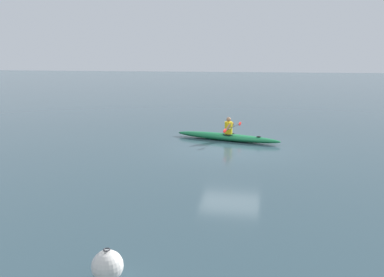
# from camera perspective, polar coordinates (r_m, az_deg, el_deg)

# --- Properties ---
(ground_plane) EXTENTS (160.00, 160.00, 0.00)m
(ground_plane) POSITION_cam_1_polar(r_m,az_deg,el_deg) (16.51, 5.77, -1.29)
(ground_plane) COLOR #334C56
(kayak) EXTENTS (4.95, 1.87, 0.32)m
(kayak) POSITION_cam_1_polar(r_m,az_deg,el_deg) (17.81, 5.12, 0.23)
(kayak) COLOR #19723F
(kayak) RESTS_ON ground
(kayaker) EXTENTS (0.69, 2.31, 0.76)m
(kayaker) POSITION_cam_1_polar(r_m,az_deg,el_deg) (17.69, 5.43, 1.72)
(kayaker) COLOR yellow
(kayaker) RESTS_ON kayak
(mooring_buoy_red_near) EXTENTS (0.55, 0.55, 0.59)m
(mooring_buoy_red_near) POSITION_cam_1_polar(r_m,az_deg,el_deg) (7.11, -12.25, -17.75)
(mooring_buoy_red_near) COLOR silver
(mooring_buoy_red_near) RESTS_ON ground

